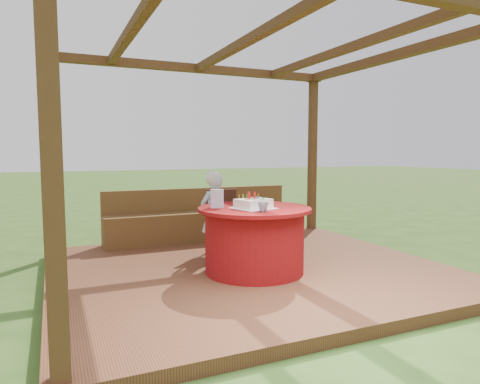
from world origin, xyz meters
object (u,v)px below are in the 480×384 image
object	(u,v)px
chair	(223,218)
elderly_woman	(214,213)
table	(254,239)
bench	(202,223)
birthday_cake	(253,204)
drinking_glass	(263,207)
gift_bag	(217,199)

from	to	relation	value
chair	elderly_woman	world-z (taller)	elderly_woman
table	bench	bearing A→B (deg)	88.96
table	chair	world-z (taller)	chair
chair	birthday_cake	size ratio (longest dim) A/B	1.71
elderly_woman	birthday_cake	world-z (taller)	elderly_woman
drinking_glass	chair	bearing A→B (deg)	85.80
birthday_cake	elderly_woman	bearing A→B (deg)	97.06
table	drinking_glass	size ratio (longest dim) A/B	11.83
bench	chair	bearing A→B (deg)	-91.02
birthday_cake	drinking_glass	distance (m)	0.30
chair	bench	bearing A→B (deg)	88.98
chair	elderly_woman	distance (m)	0.27
elderly_woman	gift_bag	bearing A→B (deg)	-107.58
table	gift_bag	size ratio (longest dim) A/B	6.24
table	birthday_cake	size ratio (longest dim) A/B	2.56
chair	drinking_glass	world-z (taller)	chair
elderly_woman	drinking_glass	size ratio (longest dim) A/B	10.46
birthday_cake	drinking_glass	world-z (taller)	birthday_cake
elderly_woman	birthday_cake	distance (m)	0.98
gift_bag	table	bearing A→B (deg)	1.73
chair	elderly_woman	size ratio (longest dim) A/B	0.76
gift_bag	birthday_cake	bearing A→B (deg)	-11.63
table	elderly_woman	distance (m)	0.90
elderly_woman	chair	bearing A→B (deg)	40.14
chair	elderly_woman	xyz separation A→B (m)	(-0.19, -0.16, 0.11)
table	chair	size ratio (longest dim) A/B	1.49
bench	birthday_cake	size ratio (longest dim) A/B	5.97
elderly_woman	bench	bearing A→B (deg)	79.29
elderly_woman	drinking_glass	bearing A→B (deg)	-85.98
chair	birthday_cake	world-z (taller)	birthday_cake
table	drinking_glass	bearing A→B (deg)	-102.56
elderly_woman	birthday_cake	bearing A→B (deg)	-82.94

